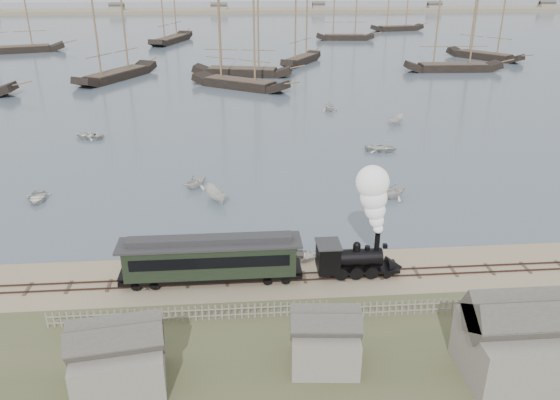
{
  "coord_description": "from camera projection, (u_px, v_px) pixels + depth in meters",
  "views": [
    {
      "loc": [
        -2.85,
        -38.43,
        22.55
      ],
      "look_at": [
        0.68,
        5.3,
        3.5
      ],
      "focal_mm": 35.0,
      "sensor_mm": 36.0,
      "label": 1
    }
  ],
  "objects": [
    {
      "name": "harbor_water",
      "position": [
        242.0,
        30.0,
        199.74
      ],
      "size": [
        600.0,
        336.0,
        0.06
      ],
      "primitive_type": "cube",
      "color": "#445462",
      "rests_on": "ground"
    },
    {
      "name": "picket_fence_west",
      "position": [
        190.0,
        321.0,
        37.45
      ],
      "size": [
        19.0,
        0.1,
        1.2
      ],
      "primitive_type": null,
      "color": "gray",
      "rests_on": "ground"
    },
    {
      "name": "schooner_2",
      "position": [
        238.0,
        35.0,
        103.27
      ],
      "size": [
        19.78,
        15.77,
        20.0
      ],
      "primitive_type": null,
      "rotation": [
        0.0,
        0.0,
        -0.61
      ],
      "color": "black",
      "rests_on": "harbor_water"
    },
    {
      "name": "rowboat_7",
      "position": [
        329.0,
        106.0,
        90.35
      ],
      "size": [
        3.88,
        3.62,
        1.65
      ],
      "primitive_type": "imported",
      "rotation": [
        0.0,
        0.0,
        0.35
      ],
      "color": "silver",
      "rests_on": "harbor_water"
    },
    {
      "name": "shed_left",
      "position": [
        122.0,
        386.0,
        31.71
      ],
      "size": [
        5.0,
        4.0,
        4.1
      ],
      "primitive_type": null,
      "color": "gray",
      "rests_on": "ground"
    },
    {
      "name": "shed_right",
      "position": [
        512.0,
        376.0,
        32.49
      ],
      "size": [
        6.0,
        5.0,
        5.1
      ],
      "primitive_type": null,
      "color": "gray",
      "rests_on": "ground"
    },
    {
      "name": "picket_fence_east",
      "position": [
        462.0,
        312.0,
        38.4
      ],
      "size": [
        15.0,
        0.1,
        1.2
      ],
      "primitive_type": null,
      "color": "gray",
      "rests_on": "ground"
    },
    {
      "name": "passenger_coach",
      "position": [
        211.0,
        257.0,
        41.28
      ],
      "size": [
        13.76,
        2.65,
        3.34
      ],
      "color": "black",
      "rests_on": "ground"
    },
    {
      "name": "beached_dinghy",
      "position": [
        297.0,
        256.0,
        45.06
      ],
      "size": [
        3.21,
        4.07,
        0.76
      ],
      "primitive_type": "imported",
      "rotation": [
        0.0,
        0.0,
        1.4
      ],
      "color": "silver",
      "rests_on": "ground"
    },
    {
      "name": "rowboat_4",
      "position": [
        394.0,
        190.0,
        56.67
      ],
      "size": [
        3.85,
        4.04,
        1.66
      ],
      "primitive_type": "imported",
      "rotation": [
        0.0,
        0.0,
        5.18
      ],
      "color": "silver",
      "rests_on": "harbor_water"
    },
    {
      "name": "schooner_9",
      "position": [
        399.0,
        2.0,
        194.8
      ],
      "size": [
        20.1,
        8.09,
        20.0
      ],
      "primitive_type": null,
      "rotation": [
        0.0,
        0.0,
        0.19
      ],
      "color": "black",
      "rests_on": "harbor_water"
    },
    {
      "name": "schooner_8",
      "position": [
        346.0,
        7.0,
        170.51
      ],
      "size": [
        18.48,
        5.77,
        20.0
      ],
      "primitive_type": null,
      "rotation": [
        0.0,
        0.0,
        -0.09
      ],
      "color": "black",
      "rests_on": "harbor_water"
    },
    {
      "name": "schooner_1",
      "position": [
        112.0,
        30.0,
        111.71
      ],
      "size": [
        15.28,
        22.43,
        20.0
      ],
      "primitive_type": null,
      "rotation": [
        0.0,
        0.0,
        1.08
      ],
      "color": "black",
      "rests_on": "harbor_water"
    },
    {
      "name": "rowboat_6",
      "position": [
        89.0,
        135.0,
        76.22
      ],
      "size": [
        4.28,
        5.01,
        0.88
      ],
      "primitive_type": "imported",
      "rotation": [
        0.0,
        0.0,
        4.37
      ],
      "color": "silver",
      "rests_on": "harbor_water"
    },
    {
      "name": "rail_track",
      "position": [
        279.0,
        278.0,
        42.49
      ],
      "size": [
        120.0,
        1.8,
        0.16
      ],
      "color": "#3E2922",
      "rests_on": "ground"
    },
    {
      "name": "schooner_7",
      "position": [
        169.0,
        8.0,
        165.26
      ],
      "size": [
        12.47,
        24.17,
        20.0
      ],
      "primitive_type": null,
      "rotation": [
        0.0,
        0.0,
        1.26
      ],
      "color": "black",
      "rests_on": "harbor_water"
    },
    {
      "name": "shed_mid",
      "position": [
        324.0,
        363.0,
        33.51
      ],
      "size": [
        4.0,
        3.5,
        3.6
      ],
      "primitive_type": null,
      "color": "gray",
      "rests_on": "ground"
    },
    {
      "name": "far_spit",
      "position": [
        239.0,
        13.0,
        272.9
      ],
      "size": [
        500.0,
        20.0,
        1.8
      ],
      "primitive_type": "cube",
      "color": "tan",
      "rests_on": "ground"
    },
    {
      "name": "rowboat_2",
      "position": [
        215.0,
        194.0,
        55.98
      ],
      "size": [
        3.91,
        3.1,
        1.43
      ],
      "primitive_type": "imported",
      "rotation": [
        0.0,
        0.0,
        3.68
      ],
      "color": "silver",
      "rests_on": "harbor_water"
    },
    {
      "name": "schooner_10",
      "position": [
        241.0,
        28.0,
        115.04
      ],
      "size": [
        22.01,
        9.41,
        20.0
      ],
      "primitive_type": null,
      "rotation": [
        0.0,
        0.0,
        -0.22
      ],
      "color": "black",
      "rests_on": "harbor_water"
    },
    {
      "name": "schooner_4",
      "position": [
        458.0,
        25.0,
        120.08
      ],
      "size": [
        21.8,
        5.68,
        20.0
      ],
      "primitive_type": null,
      "rotation": [
        0.0,
        0.0,
        -0.03
      ],
      "color": "black",
      "rests_on": "harbor_water"
    },
    {
      "name": "locomotive",
      "position": [
        369.0,
        230.0,
        41.42
      ],
      "size": [
        6.92,
        2.58,
        8.63
      ],
      "color": "black",
      "rests_on": "ground"
    },
    {
      "name": "schooner_3",
      "position": [
        302.0,
        21.0,
        129.52
      ],
      "size": [
        12.02,
        16.48,
        20.0
      ],
      "primitive_type": null,
      "rotation": [
        0.0,
        0.0,
        1.03
      ],
      "color": "black",
      "rests_on": "harbor_water"
    },
    {
      "name": "schooner_6",
      "position": [
        9.0,
        14.0,
        146.07
      ],
      "size": [
        25.96,
        13.13,
        20.0
      ],
      "primitive_type": null,
      "rotation": [
        0.0,
        0.0,
        0.3
      ],
      "color": "black",
      "rests_on": "harbor_water"
    },
    {
      "name": "ground",
      "position": [
        277.0,
        266.0,
        44.33
      ],
      "size": [
        600.0,
        600.0,
        0.0
      ],
      "primitive_type": "plane",
      "color": "tan",
      "rests_on": "ground"
    },
    {
      "name": "rowboat_1",
      "position": [
        195.0,
        181.0,
        59.15
      ],
      "size": [
        4.03,
        4.07,
        1.62
      ],
      "primitive_type": "imported",
      "rotation": [
        0.0,
        0.0,
        2.3
      ],
      "color": "silver",
      "rests_on": "harbor_water"
    },
    {
      "name": "schooner_5",
      "position": [
        489.0,
        18.0,
        135.59
      ],
      "size": [
        15.79,
        18.22,
        20.0
      ],
      "primitive_type": null,
      "rotation": [
        0.0,
        0.0,
        -0.9
      ],
      "color": "black",
      "rests_on": "harbor_water"
    },
    {
      "name": "rowboat_5",
      "position": [
        396.0,
        120.0,
        82.9
      ],
      "size": [
        3.15,
        3.67,
        1.37
      ],
      "primitive_type": "imported",
      "rotation": [
        0.0,
        0.0,
        2.19
      ],
      "color": "silver",
      "rests_on": "harbor_water"
    },
    {
      "name": "rowboat_3",
      "position": [
        381.0,
        148.0,
        70.96
      ],
      "size": [
        3.76,
        4.7,
        0.87
      ],
      "primitive_type": "imported",
      "rotation": [
        0.0,
        0.0,
        1.37
      ],
      "color": "silver",
      "rests_on": "harbor_water"
    },
    {
      "name": "rowboat_0",
      "position": [
        37.0,
        197.0,
        56.14
      ],
      "size": [
        3.97,
        3.14,
        0.74
      ],
      "primitive_type": "imported",
      "rotation": [
        0.0,
        0.0,
        0.18
      ],
      "color": "silver",
      "rests_on": "harbor_water"
    }
  ]
}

